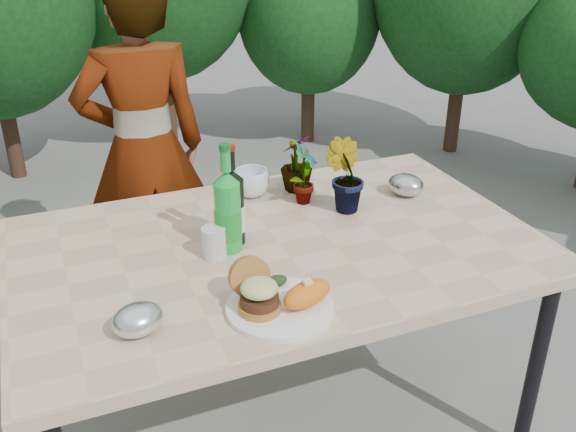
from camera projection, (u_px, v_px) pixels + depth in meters
name	position (u px, v px, depth m)	size (l,w,h in m)	color
ground	(280.00, 424.00, 2.32)	(80.00, 80.00, 0.00)	slate
patio_table	(278.00, 259.00, 2.01)	(1.60, 1.00, 0.75)	#D0AB8A
shrub_hedge	(182.00, 7.00, 3.23)	(6.98, 5.13, 2.38)	#382316
dinner_plate	(280.00, 308.00, 1.66)	(0.28, 0.28, 0.01)	white
burger_stack	(257.00, 291.00, 1.63)	(0.11, 0.16, 0.11)	#B7722D
sweet_potato	(307.00, 294.00, 1.65)	(0.15, 0.08, 0.06)	orange
grilled_veg	(273.00, 282.00, 1.73)	(0.08, 0.05, 0.03)	olive
wine_bottle	(232.00, 208.00, 1.94)	(0.08, 0.08, 0.32)	black
sparkling_water	(228.00, 213.00, 1.89)	(0.08, 0.08, 0.34)	green
plastic_cup	(214.00, 242.00, 1.89)	(0.07, 0.07, 0.10)	silver
seedling_left	(304.00, 172.00, 2.18)	(0.12, 0.08, 0.23)	#255D1F
seedling_mid	(344.00, 176.00, 2.14)	(0.14, 0.11, 0.25)	#20581E
seedling_right	(296.00, 163.00, 2.29)	(0.11, 0.11, 0.21)	#21591E
blue_bowl	(251.00, 183.00, 2.27)	(0.13, 0.13, 0.10)	silver
foil_packet_left	(138.00, 319.00, 1.56)	(0.13, 0.11, 0.08)	silver
foil_packet_right	(406.00, 185.00, 2.28)	(0.13, 0.11, 0.08)	#B0B2B7
person	(144.00, 150.00, 2.71)	(0.54, 0.36, 1.49)	#97684B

